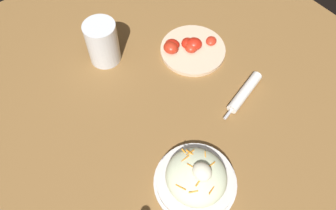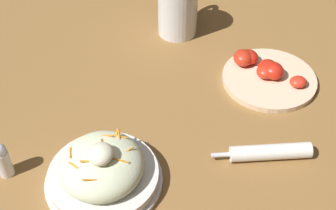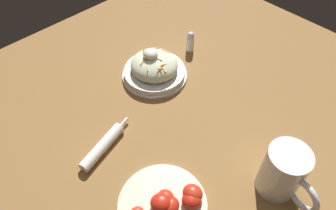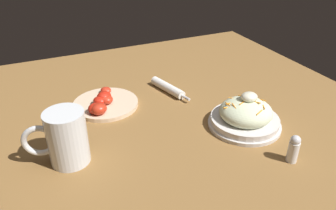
# 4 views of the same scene
# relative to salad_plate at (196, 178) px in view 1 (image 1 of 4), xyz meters

# --- Properties ---
(ground_plane) EXTENTS (1.43, 1.43, 0.00)m
(ground_plane) POSITION_rel_salad_plate_xyz_m (0.23, -0.07, -0.03)
(ground_plane) COLOR olive
(salad_plate) EXTENTS (0.21, 0.21, 0.10)m
(salad_plate) POSITION_rel_salad_plate_xyz_m (0.00, 0.00, 0.00)
(salad_plate) COLOR silver
(salad_plate) RESTS_ON ground_plane
(beer_mug) EXTENTS (0.15, 0.10, 0.14)m
(beer_mug) POSITION_rel_salad_plate_xyz_m (0.49, -0.05, 0.03)
(beer_mug) COLOR white
(beer_mug) RESTS_ON ground_plane
(napkin_roll) EXTENTS (0.07, 0.19, 0.03)m
(napkin_roll) POSITION_rel_salad_plate_xyz_m (0.11, -0.29, -0.02)
(napkin_roll) COLOR white
(napkin_roll) RESTS_ON ground_plane
(tomato_plate) EXTENTS (0.21, 0.21, 0.05)m
(tomato_plate) POSITION_rel_salad_plate_xyz_m (0.34, -0.28, -0.02)
(tomato_plate) COLOR beige
(tomato_plate) RESTS_ON ground_plane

